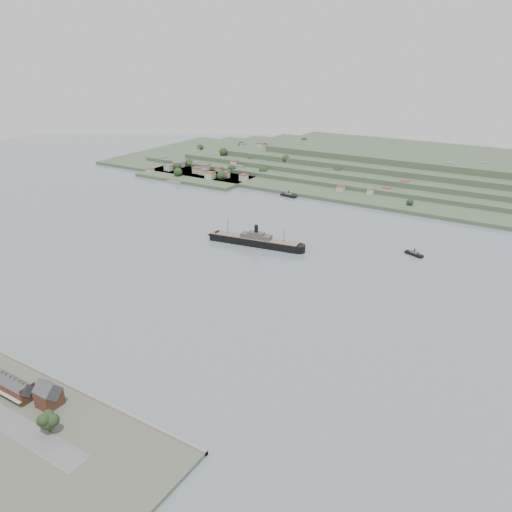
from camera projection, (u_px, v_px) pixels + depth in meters
The scene contains 7 objects.
ground at pixel (208, 275), 383.58m from camera, with size 1400.00×1400.00×0.00m, color slate.
gabled_building at pixel (49, 395), 238.19m from camera, with size 10.40×10.18×14.09m.
far_peninsula at pixel (398, 167), 674.63m from camera, with size 760.00×309.00×30.00m.
steamship at pixel (252, 240), 440.52m from camera, with size 93.87×24.05×22.58m.
ferry_west at pixel (289, 195), 583.84m from camera, with size 20.49×7.77×7.50m.
ferry_east at pixel (414, 254), 418.86m from camera, with size 16.85×10.28×6.13m.
fig_tree at pixel (48, 421), 220.84m from camera, with size 9.82×8.50×10.96m.
Camera 1 is at (213.66, -277.55, 161.32)m, focal length 35.00 mm.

